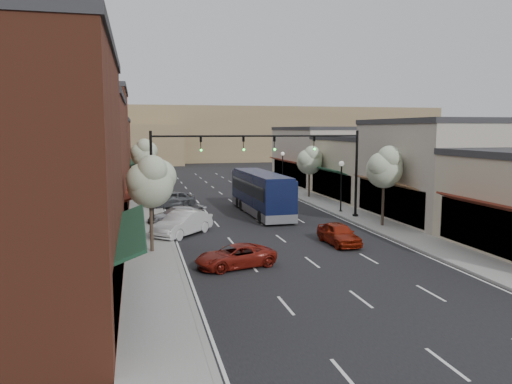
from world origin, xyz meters
TOP-DOWN VIEW (x-y plane):
  - ground at (0.00, 0.00)m, footprint 160.00×160.00m
  - sidewalk_left at (-8.40, 18.50)m, footprint 2.80×73.00m
  - sidewalk_right at (8.40, 18.50)m, footprint 2.80×73.00m
  - curb_left at (-7.00, 18.50)m, footprint 0.25×73.00m
  - curb_right at (7.00, 18.50)m, footprint 0.25×73.00m
  - bldg_left_midnear at (-14.23, 6.00)m, footprint 10.14×14.10m
  - bldg_left_midfar at (-14.24, 20.00)m, footprint 10.14×14.10m
  - bldg_left_far at (-14.22, 36.00)m, footprint 10.14×18.10m
  - bldg_right_midnear at (13.72, 6.00)m, footprint 9.14×12.10m
  - bldg_right_midfar at (13.70, 18.00)m, footprint 9.14×12.10m
  - bldg_right_far at (13.71, 32.00)m, footprint 9.14×16.10m
  - hill_far at (0.00, 90.00)m, footprint 120.00×30.00m
  - hill_near at (-25.00, 78.00)m, footprint 50.00×20.00m
  - signal_mast_right at (5.62, 8.00)m, footprint 8.22×0.46m
  - signal_mast_left at (-5.62, 8.00)m, footprint 8.22×0.46m
  - tree_right_near at (8.35, 3.94)m, footprint 2.85×2.65m
  - tree_right_far at (8.35, 19.94)m, footprint 2.85×2.65m
  - tree_left_near at (-8.25, -0.06)m, footprint 2.85×2.65m
  - tree_left_far at (-8.25, 25.94)m, footprint 2.85×2.65m
  - lamp_post_near at (7.80, 10.50)m, footprint 0.44×0.44m
  - lamp_post_far at (7.80, 28.00)m, footprint 0.44×0.44m
  - coach_bus at (1.06, 11.56)m, footprint 2.80×11.49m
  - red_hatchback at (3.04, -0.39)m, footprint 1.78×4.04m
  - parked_car_a at (-4.20, -3.96)m, footprint 4.56×2.92m
  - parked_car_b at (-6.17, 4.48)m, footprint 4.57×4.89m
  - parked_car_c at (-6.20, 8.98)m, footprint 4.67×2.74m
  - parked_car_d at (-6.12, 16.92)m, footprint 4.82×3.24m

SIDE VIEW (x-z plane):
  - ground at x=0.00m, z-range 0.00..0.00m
  - curb_left at x=-7.00m, z-range -0.01..0.16m
  - curb_right at x=7.00m, z-range -0.01..0.16m
  - sidewalk_left at x=-8.40m, z-range 0.00..0.15m
  - sidewalk_right at x=8.40m, z-range 0.00..0.15m
  - parked_car_a at x=-4.20m, z-range 0.00..1.17m
  - parked_car_c at x=-6.20m, z-range 0.00..1.27m
  - red_hatchback at x=3.04m, z-range 0.00..1.35m
  - parked_car_d at x=-6.12m, z-range 0.00..1.52m
  - parked_car_b at x=-6.17m, z-range 0.00..1.64m
  - coach_bus at x=1.06m, z-range 0.08..3.57m
  - lamp_post_near at x=7.80m, z-range 0.79..5.23m
  - lamp_post_far at x=7.80m, z-range 0.79..5.23m
  - bldg_right_midfar at x=13.70m, z-range -0.03..6.37m
  - bldg_right_far at x=13.71m, z-range -0.04..7.36m
  - bldg_right_midnear at x=13.72m, z-range -0.04..7.86m
  - tree_right_far at x=8.35m, z-range 1.28..6.70m
  - hill_near at x=-25.00m, z-range 0.00..8.00m
  - bldg_left_far at x=-14.22m, z-range -0.04..8.36m
  - tree_left_near at x=-8.25m, z-range 1.38..7.07m
  - tree_right_near at x=8.35m, z-range 1.47..7.43m
  - tree_left_far at x=-8.25m, z-range 1.54..7.67m
  - signal_mast_right at x=5.62m, z-range 1.12..8.12m
  - signal_mast_left at x=-5.62m, z-range 1.12..8.12m
  - bldg_left_midnear at x=-14.23m, z-range -0.04..9.36m
  - bldg_left_midfar at x=-14.24m, z-range -0.05..10.85m
  - hill_far at x=0.00m, z-range 0.00..12.00m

